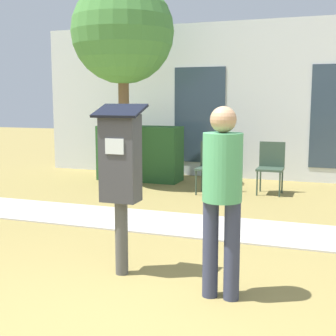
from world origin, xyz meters
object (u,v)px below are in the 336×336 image
object	(u,v)px
outdoor_chair_left	(211,163)
outdoor_chair_middle	(271,163)
parking_meter	(120,167)
person_standing	(222,188)

from	to	relation	value
outdoor_chair_left	outdoor_chair_middle	xyz separation A→B (m)	(0.99, 0.31, 0.00)
parking_meter	person_standing	world-z (taller)	parking_meter
parking_meter	outdoor_chair_middle	bearing A→B (deg)	79.45
outdoor_chair_middle	outdoor_chair_left	bearing A→B (deg)	174.06
parking_meter	outdoor_chair_left	xyz separation A→B (m)	(-0.18, 4.04, -0.49)
parking_meter	outdoor_chair_left	bearing A→B (deg)	92.57
person_standing	outdoor_chair_left	world-z (taller)	person_standing
person_standing	outdoor_chair_middle	xyz separation A→B (m)	(-0.19, 4.57, -0.40)
parking_meter	outdoor_chair_middle	world-z (taller)	parking_meter
parking_meter	outdoor_chair_left	size ratio (longest dim) A/B	1.77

